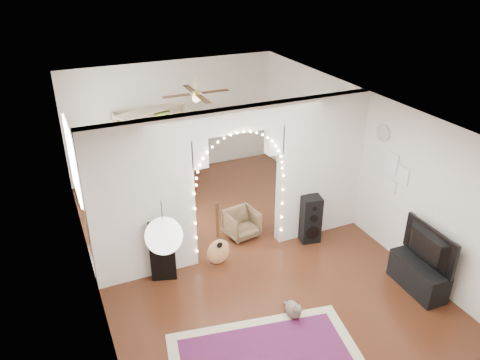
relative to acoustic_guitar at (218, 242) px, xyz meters
name	(u,v)px	position (x,y,z in m)	size (l,w,h in m)	color
floor	(238,250)	(0.47, 0.25, -0.45)	(7.50, 7.50, 0.00)	black
ceiling	(237,107)	(0.47, 0.25, 2.25)	(5.00, 7.50, 0.02)	white
wall_back	(173,118)	(0.47, 4.00, 0.90)	(5.00, 0.02, 2.70)	silver
wall_front	(382,332)	(0.47, -3.50, 0.90)	(5.00, 0.02, 2.70)	silver
wall_left	(86,215)	(-2.03, 0.25, 0.90)	(0.02, 7.50, 2.70)	silver
wall_right	(358,159)	(2.97, 0.25, 0.90)	(0.02, 7.50, 2.70)	silver
divider_wall	(238,180)	(0.47, 0.25, 0.98)	(5.00, 0.20, 2.70)	silver
fairy_lights	(241,176)	(0.47, 0.12, 1.10)	(1.64, 0.04, 1.60)	#FFEABF
window	(73,161)	(-2.00, 2.05, 1.05)	(0.04, 1.20, 1.40)	white
wall_clock	(383,133)	(2.95, -0.35, 1.65)	(0.31, 0.31, 0.03)	white
picture_frames	(394,173)	(2.95, -0.75, 1.05)	(0.02, 0.50, 0.70)	white
paper_lantern	(164,236)	(-1.43, -2.15, 1.80)	(0.40, 0.40, 0.40)	white
ceiling_fan	(196,94)	(0.47, 2.25, 1.95)	(1.10, 1.10, 0.30)	gold
guitar_case	(162,251)	(-0.97, 0.00, 0.09)	(0.41, 0.14, 1.07)	black
acoustic_guitar	(218,242)	(0.00, 0.00, 0.00)	(0.43, 0.20, 1.03)	tan
tabby_cat	(293,309)	(0.54, -1.67, -0.32)	(0.23, 0.49, 0.33)	brown
floor_speaker	(310,219)	(1.83, 0.00, 0.00)	(0.40, 0.37, 0.91)	black
media_console	(418,276)	(2.67, -1.92, -0.20)	(0.40, 1.00, 0.50)	black
tv	(424,247)	(2.67, -1.92, 0.36)	(1.07, 0.14, 0.62)	black
bookcase	(154,145)	(-0.11, 3.75, 0.41)	(1.68, 0.43, 1.72)	beige
dining_table	(159,175)	(-0.34, 2.51, 0.23)	(1.26, 0.89, 0.76)	brown
flower_vase	(158,168)	(-0.34, 2.51, 0.40)	(0.18, 0.18, 0.19)	white
dining_chair_left	(169,233)	(-0.62, 0.92, -0.21)	(0.52, 0.53, 0.49)	brown
dining_chair_right	(242,223)	(0.74, 0.65, -0.18)	(0.56, 0.58, 0.53)	brown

